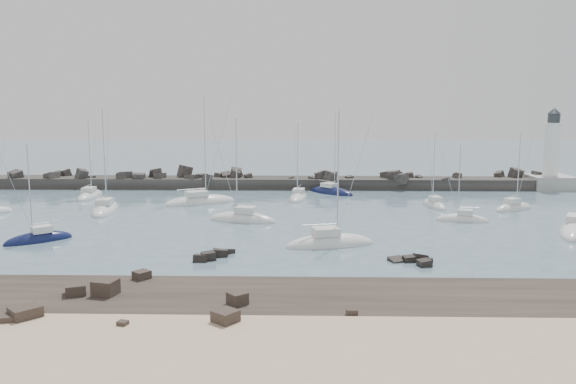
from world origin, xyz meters
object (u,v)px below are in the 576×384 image
object	(u,v)px
lighthouse	(550,171)
sailboat_12	(514,209)
sailboat_4	(200,203)
sailboat_7	(330,244)
sailboat_5	(243,220)
sailboat_9	(462,220)
sailboat_3	(105,211)
sailboat_8	(331,192)
sailboat_2	(39,240)
sailboat_10	(434,206)
sailboat_1	(90,196)
sailboat_6	(298,198)
sailboat_11	(576,232)

from	to	relation	value
lighthouse	sailboat_12	size ratio (longest dim) A/B	1.28
sailboat_4	sailboat_7	size ratio (longest dim) A/B	1.14
sailboat_7	sailboat_4	bearing A→B (deg)	124.97
sailboat_5	sailboat_9	size ratio (longest dim) A/B	1.34
sailboat_5	sailboat_7	size ratio (longest dim) A/B	0.93
sailboat_9	sailboat_3	bearing A→B (deg)	173.35
sailboat_8	sailboat_12	distance (m)	28.35
sailboat_3	sailboat_9	bearing A→B (deg)	-6.65
sailboat_7	sailboat_9	bearing A→B (deg)	37.47
sailboat_2	sailboat_9	bearing A→B (deg)	13.99
sailboat_8	sailboat_10	world-z (taller)	sailboat_8
sailboat_3	sailboat_9	distance (m)	46.42
sailboat_8	sailboat_1	bearing A→B (deg)	-172.08
sailboat_6	sailboat_11	bearing A→B (deg)	-36.68
sailboat_5	sailboat_12	xyz separation A→B (m)	(36.32, 8.88, -0.01)
sailboat_7	sailboat_9	world-z (taller)	sailboat_7
sailboat_2	sailboat_3	xyz separation A→B (m)	(1.02, 17.11, 0.01)
sailboat_4	sailboat_9	size ratio (longest dim) A/B	1.64
sailboat_10	sailboat_11	distance (m)	20.60
sailboat_3	sailboat_4	bearing A→B (deg)	31.13
sailboat_6	sailboat_12	distance (m)	30.82
sailboat_1	sailboat_11	bearing A→B (deg)	-20.65
sailboat_9	sailboat_8	bearing A→B (deg)	122.93
sailboat_5	sailboat_10	distance (m)	28.32
sailboat_4	sailboat_7	world-z (taller)	sailboat_4
sailboat_7	sailboat_10	xyz separation A→B (m)	(15.89, 23.47, -0.02)
sailboat_9	sailboat_12	world-z (taller)	sailboat_12
sailboat_5	sailboat_12	size ratio (longest dim) A/B	1.21
sailboat_2	sailboat_12	xyz separation A→B (m)	(56.46, 19.95, 0.00)
sailboat_4	lighthouse	bearing A→B (deg)	16.32
sailboat_5	sailboat_7	world-z (taller)	sailboat_7
lighthouse	sailboat_2	xyz separation A→B (m)	(-70.39, -41.02, -2.95)
sailboat_4	sailboat_3	bearing A→B (deg)	-148.87
sailboat_9	sailboat_1	bearing A→B (deg)	161.48
sailboat_1	sailboat_2	bearing A→B (deg)	-79.05
sailboat_8	lighthouse	bearing A→B (deg)	9.40
sailboat_2	sailboat_4	size ratio (longest dim) A/B	0.66
sailboat_2	sailboat_7	bearing A→B (deg)	-2.25
sailboat_5	sailboat_7	bearing A→B (deg)	-50.46
sailboat_5	sailboat_4	bearing A→B (deg)	120.15
sailboat_10	sailboat_6	bearing A→B (deg)	161.83
sailboat_1	sailboat_8	size ratio (longest dim) A/B	0.93
sailboat_2	sailboat_7	size ratio (longest dim) A/B	0.76
sailboat_5	sailboat_6	distance (m)	18.79
lighthouse	sailboat_1	world-z (taller)	lighthouse
sailboat_5	sailboat_10	world-z (taller)	sailboat_5
sailboat_4	sailboat_7	xyz separation A→B (m)	(17.68, -25.28, 0.01)
sailboat_10	sailboat_3	bearing A→B (deg)	-173.46
lighthouse	sailboat_11	bearing A→B (deg)	-109.19
sailboat_9	sailboat_5	bearing A→B (deg)	-178.58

